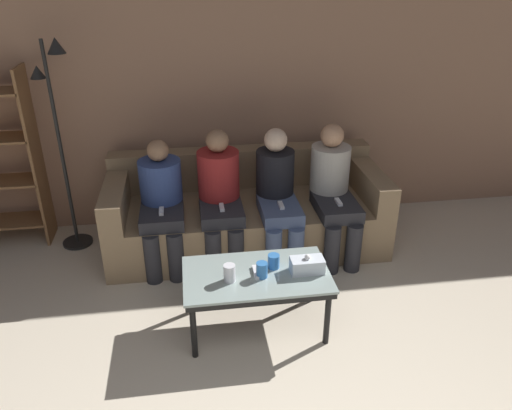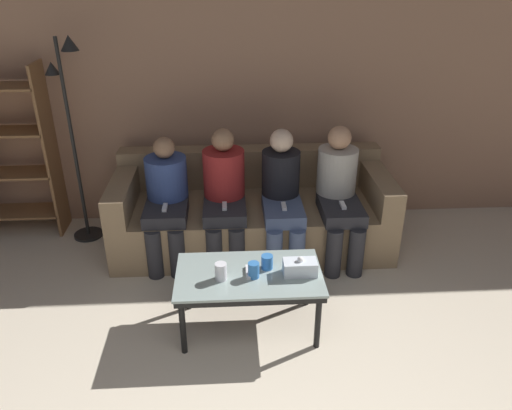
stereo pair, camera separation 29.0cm
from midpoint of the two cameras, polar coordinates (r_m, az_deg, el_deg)
The scene contains 13 objects.
wall_back at distance 4.60m, azimuth -4.05°, elevation 13.60°, with size 12.00×0.06×2.60m.
couch at distance 4.43m, azimuth -3.04°, elevation -0.91°, with size 2.36×0.96×0.77m.
coffee_table at distance 3.35m, azimuth -2.46°, elevation -8.52°, with size 0.97×0.56×0.44m.
cup_near_left at distance 3.23m, azimuth -5.64°, elevation -7.81°, with size 0.08×0.08×0.12m.
cup_near_right at distance 3.26m, azimuth -1.89°, elevation -7.50°, with size 0.07×0.07×0.11m.
cup_far_center at distance 3.35m, azimuth -0.46°, elevation -6.51°, with size 0.08×0.08×0.10m.
tissue_box at distance 3.32m, azimuth 3.36°, elevation -6.92°, with size 0.22×0.12×0.13m.
game_remote at distance 3.32m, azimuth -2.47°, elevation -7.73°, with size 0.04×0.15×0.02m.
standing_lamp at distance 4.43m, azimuth -23.37°, elevation 8.28°, with size 0.31×0.26×1.78m.
seated_person_left_end at distance 4.12m, azimuth -12.74°, elevation 0.49°, with size 0.34×0.65×1.03m.
seated_person_mid_left at distance 4.10m, azimuth -6.17°, elevation 1.33°, with size 0.34×0.66×1.09m.
seated_person_mid_right at distance 4.12m, azimuth 0.45°, elevation 1.43°, with size 0.32×0.70×1.08m.
seated_person_right_end at distance 4.21m, azimuth 6.84°, elevation 1.95°, with size 0.33×0.72×1.10m.
Camera 1 is at (-0.48, -0.85, 2.32)m, focal length 35.00 mm.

